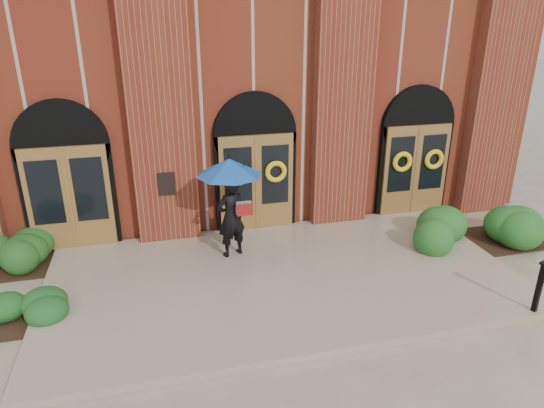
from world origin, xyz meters
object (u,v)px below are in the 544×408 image
object	(u,v)px
hedge_wall_left	(23,253)
man_with_umbrella	(230,189)
hedge_wall_right	(476,227)
metal_post	(539,286)

from	to	relation	value
hedge_wall_left	man_with_umbrella	bearing A→B (deg)	-10.19
hedge_wall_left	hedge_wall_right	bearing A→B (deg)	-7.75
man_with_umbrella	hedge_wall_right	distance (m)	6.28
metal_post	hedge_wall_right	xyz separation A→B (m)	(0.90, 3.08, -0.26)
man_with_umbrella	hedge_wall_right	world-z (taller)	man_with_umbrella
hedge_wall_left	hedge_wall_right	size ratio (longest dim) A/B	0.83
man_with_umbrella	hedge_wall_right	xyz separation A→B (m)	(6.10, -0.63, -1.35)
man_with_umbrella	hedge_wall_left	distance (m)	4.97
man_with_umbrella	metal_post	size ratio (longest dim) A/B	2.25
metal_post	hedge_wall_right	world-z (taller)	metal_post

